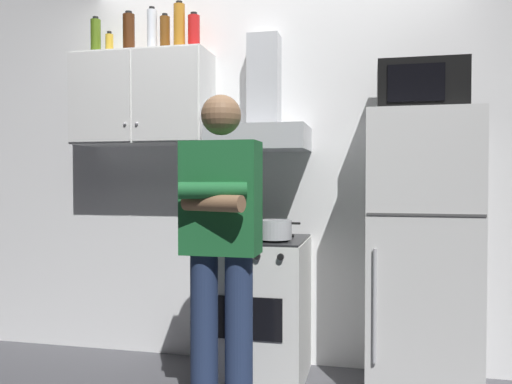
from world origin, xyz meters
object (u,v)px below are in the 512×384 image
Objects in this scene: refrigerator at (419,253)px; bottle_liquor_amber at (179,27)px; range_hood at (261,119)px; stove_oven at (257,308)px; bottle_spice_jar at (109,45)px; bottle_vodka_clear at (152,31)px; microwave at (421,88)px; bottle_beer_brown at (165,34)px; person_standing at (221,244)px; bottle_soda_red at (194,33)px; cooking_pot at (274,229)px; bottle_olive_oil at (96,38)px; upper_cabinet at (143,99)px; bottle_rum_dark at (129,34)px.

refrigerator is 2.05m from bottle_liquor_amber.
stove_oven is at bearing -90.00° from range_hood.
bottle_spice_jar is 0.32m from bottle_vodka_clear.
microwave is 1.56m from bottle_liquor_amber.
range_hood is at bearing -1.06° from bottle_beer_brown.
person_standing is at bearing -148.77° from refrigerator.
microwave is 1.47m from bottle_soda_red.
bottle_olive_oil is at bearing 168.27° from cooking_pot.
person_standing is 0.52m from cooking_pot.
bottle_soda_red reaches higher than refrigerator.
person_standing reaches higher than cooking_pot.
bottle_liquor_amber reaches higher than bottle_beer_brown.
upper_cabinet is 0.55× the size of person_standing.
bottle_rum_dark is at bearing 176.82° from refrigerator.
stove_oven is 1.91m from bottle_vodka_clear.
stove_oven is 2.10m from bottle_olive_oil.
refrigerator reaches higher than stove_oven.
bottle_rum_dark reaches higher than bottle_spice_jar.
bottle_olive_oil is (-0.61, 0.04, -0.02)m from bottle_liquor_amber.
bottle_spice_jar is at bearing 179.98° from range_hood.
bottle_liquor_amber is (0.35, 0.01, 0.02)m from bottle_rum_dark.
bottle_liquor_amber is 1.07× the size of bottle_vodka_clear.
stove_oven is 2.93× the size of bottle_vodka_clear.
bottle_rum_dark is (-1.84, 0.10, 1.38)m from refrigerator.
bottle_rum_dark is (-0.89, 0.10, 1.75)m from stove_oven.
refrigerator is 1.17m from person_standing.
person_standing is at bearing -44.26° from upper_cabinet.
cooking_pot is (-0.82, -0.12, 0.13)m from refrigerator.
cooking_pot is at bearing -23.86° from bottle_soda_red.
bottle_beer_brown is at bearing 161.68° from cooking_pot.
bottle_spice_jar is at bearing 168.13° from cooking_pot.
bottle_spice_jar is at bearing -179.11° from bottle_soda_red.
bottle_liquor_amber is at bearing -178.34° from range_hood.
range_hood is at bearing -1.22° from bottle_soda_red.
stove_oven is 3.43× the size of bottle_beer_brown.
microwave is at bearing -4.28° from bottle_beer_brown.
bottle_olive_oil reaches higher than bottle_soda_red.
cooking_pot is 1.20× the size of bottle_beer_brown.
bottle_beer_brown is at bearing -0.97° from bottle_olive_oil.
bottle_liquor_amber is at bearing 124.24° from person_standing.
range_hood reaches higher than cooking_pot.
refrigerator is 2.11m from bottle_beer_brown.
bottle_vodka_clear is (-0.68, 0.72, 1.29)m from person_standing.
bottle_vodka_clear is (-0.28, -0.02, 0.03)m from bottle_soda_red.
bottle_spice_jar reaches higher than cooking_pot.
stove_oven is 1.96m from bottle_rum_dark.
stove_oven is at bearing -178.85° from microwave.
bottle_liquor_amber is (0.11, -0.03, 0.03)m from bottle_beer_brown.
upper_cabinet is 3.63× the size of bottle_soda_red.
bottle_beer_brown is at bearing 4.98° from upper_cabinet.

